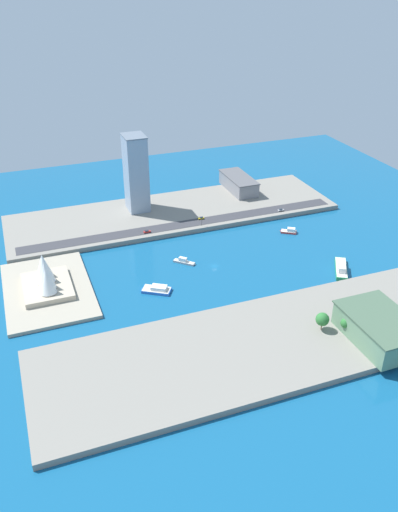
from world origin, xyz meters
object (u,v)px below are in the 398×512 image
object	(u,v)px
tugboat_red	(289,231)
traffic_light_waterfront	(202,220)
catamaran_blue	(157,289)
warehouse_low_gray	(239,183)
taxi_yellow_cab	(201,218)
pickup_red	(147,231)
yacht_sleek_gray	(184,261)
sedan_silver	(281,210)
ferry_green_doubledeck	(341,268)
tower_tall_glass	(136,173)
terminal_long_green	(380,328)
opera_landmark	(46,277)

from	to	relation	value
tugboat_red	traffic_light_waterfront	bearing A→B (deg)	65.60
catamaran_blue	warehouse_low_gray	bearing A→B (deg)	-41.67
taxi_yellow_cab	tugboat_red	bearing A→B (deg)	-124.31
pickup_red	traffic_light_waterfront	distance (m)	38.89
warehouse_low_gray	pickup_red	xyz separation A→B (m)	(-48.40, 90.21, -4.83)
yacht_sleek_gray	sedan_silver	bearing A→B (deg)	-65.15
ferry_green_doubledeck	pickup_red	xyz separation A→B (m)	(85.59, 97.98, 2.08)
warehouse_low_gray	tugboat_red	bearing A→B (deg)	-176.98
tower_tall_glass	traffic_light_waterfront	xyz separation A→B (m)	(-44.13, -33.91, -23.62)
terminal_long_green	opera_landmark	xyz separation A→B (m)	(106.94, 145.88, -0.24)
tower_tall_glass	ferry_green_doubledeck	bearing A→B (deg)	-143.57
traffic_light_waterfront	taxi_yellow_cab	bearing A→B (deg)	-18.97
yacht_sleek_gray	opera_landmark	size ratio (longest dim) A/B	0.35
sedan_silver	taxi_yellow_cab	world-z (taller)	taxi_yellow_cab
catamaran_blue	taxi_yellow_cab	xyz separation A→B (m)	(74.91, -55.49, 2.83)
catamaran_blue	tower_tall_glass	size ratio (longest dim) A/B	0.32
pickup_red	taxi_yellow_cab	xyz separation A→B (m)	(6.98, -42.15, 0.02)
ferry_green_doubledeck	yacht_sleek_gray	distance (m)	96.43
warehouse_low_gray	sedan_silver	xyz separation A→B (m)	(-49.02, -12.12, -4.85)
ferry_green_doubledeck	sedan_silver	bearing A→B (deg)	-2.94
pickup_red	opera_landmark	world-z (taller)	opera_landmark
tugboat_red	traffic_light_waterfront	world-z (taller)	traffic_light_waterfront
catamaran_blue	opera_landmark	distance (m)	63.20
taxi_yellow_cab	traffic_light_waterfront	world-z (taller)	traffic_light_waterfront
tugboat_red	opera_landmark	size ratio (longest dim) A/B	0.33
ferry_green_doubledeck	opera_landmark	size ratio (longest dim) A/B	0.72
terminal_long_green	sedan_silver	bearing A→B (deg)	-10.55
pickup_red	traffic_light_waterfront	bearing A→B (deg)	-94.92
opera_landmark	terminal_long_green	bearing A→B (deg)	-126.24
sedan_silver	warehouse_low_gray	bearing A→B (deg)	13.89
catamaran_blue	traffic_light_waterfront	bearing A→B (deg)	-38.80
tugboat_red	traffic_light_waterfront	size ratio (longest dim) A/B	1.78
pickup_red	warehouse_low_gray	bearing A→B (deg)	-61.79
ferry_green_doubledeck	tugboat_red	distance (m)	57.13
opera_landmark	sedan_silver	bearing A→B (deg)	-75.63
terminal_long_green	pickup_red	bearing A→B (deg)	25.97
yacht_sleek_gray	tower_tall_glass	size ratio (longest dim) A/B	0.22
warehouse_low_gray	terminal_long_green	distance (m)	201.21
traffic_light_waterfront	opera_landmark	world-z (taller)	opera_landmark
tugboat_red	taxi_yellow_cab	bearing A→B (deg)	55.69
terminal_long_green	opera_landmark	world-z (taller)	opera_landmark
traffic_light_waterfront	opera_landmark	xyz separation A→B (m)	(-41.89, 110.37, 1.87)
sedan_silver	pickup_red	size ratio (longest dim) A/B	0.91
taxi_yellow_cab	ferry_green_doubledeck	bearing A→B (deg)	-148.91
sedan_silver	taxi_yellow_cab	size ratio (longest dim) A/B	0.98
yacht_sleek_gray	warehouse_low_gray	world-z (taller)	warehouse_low_gray
ferry_green_doubledeck	catamaran_blue	bearing A→B (deg)	80.99
traffic_light_waterfront	tower_tall_glass	bearing A→B (deg)	37.54
ferry_green_doubledeck	terminal_long_green	distance (m)	71.12
warehouse_low_gray	tower_tall_glass	bearing A→B (deg)	95.07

